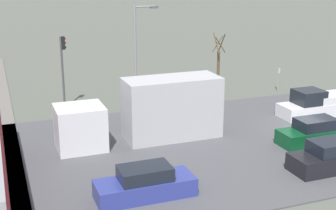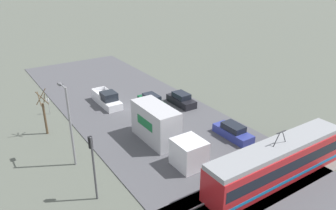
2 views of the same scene
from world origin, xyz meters
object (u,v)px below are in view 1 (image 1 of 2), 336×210
(sedan_car_1, at_px, (315,133))
(no_parking_sign, at_px, (278,77))
(pickup_truck, at_px, (316,105))
(sedan_car_0, at_px, (145,184))
(box_truck, at_px, (151,112))
(street_lamp_near_crossing, at_px, (138,47))
(traffic_light_pole, at_px, (63,63))
(sedan_car_2, at_px, (331,157))
(street_tree, at_px, (218,66))

(sedan_car_1, relative_size, no_parking_sign, 2.24)
(pickup_truck, xyz_separation_m, sedan_car_0, (-7.51, 15.24, -0.11))
(box_truck, height_order, sedan_car_1, box_truck)
(box_truck, height_order, street_lamp_near_crossing, street_lamp_near_crossing)
(pickup_truck, relative_size, sedan_car_0, 1.24)
(pickup_truck, bearing_deg, traffic_light_pole, 63.64)
(sedan_car_2, distance_m, street_lamp_near_crossing, 17.33)
(sedan_car_0, bearing_deg, street_lamp_near_crossing, 163.82)
(sedan_car_2, xyz_separation_m, traffic_light_pole, (16.19, 11.27, 2.79))
(box_truck, distance_m, sedan_car_1, 9.97)
(box_truck, distance_m, sedan_car_0, 7.59)
(box_truck, distance_m, sedan_car_2, 10.62)
(street_tree, distance_m, street_lamp_near_crossing, 7.54)
(sedan_car_1, relative_size, street_lamp_near_crossing, 0.61)
(sedan_car_2, bearing_deg, sedan_car_0, 87.05)
(traffic_light_pole, distance_m, no_parking_sign, 18.06)
(box_truck, relative_size, street_lamp_near_crossing, 1.33)
(sedan_car_1, bearing_deg, street_tree, 179.82)
(box_truck, height_order, sedan_car_0, box_truck)
(pickup_truck, distance_m, no_parking_sign, 7.10)
(traffic_light_pole, xyz_separation_m, street_lamp_near_crossing, (-0.18, -5.71, 0.86))
(no_parking_sign, bearing_deg, sedan_car_2, 156.21)
(box_truck, distance_m, pickup_truck, 12.64)
(sedan_car_1, xyz_separation_m, no_parking_sign, (11.52, -4.97, 0.54))
(street_lamp_near_crossing, xyz_separation_m, no_parking_sign, (-1.03, -12.16, -3.13))
(pickup_truck, relative_size, street_lamp_near_crossing, 0.75)
(street_lamp_near_crossing, relative_size, no_parking_sign, 3.69)
(street_tree, height_order, no_parking_sign, street_tree)
(sedan_car_0, height_order, sedan_car_1, sedan_car_1)
(box_truck, height_order, no_parking_sign, box_truck)
(street_tree, xyz_separation_m, no_parking_sign, (-1.60, -4.93, -1.04))
(street_lamp_near_crossing, bearing_deg, box_truck, 167.71)
(sedan_car_1, height_order, traffic_light_pole, traffic_light_pole)
(sedan_car_0, height_order, street_lamp_near_crossing, street_lamp_near_crossing)
(pickup_truck, distance_m, sedan_car_1, 5.80)
(traffic_light_pole, bearing_deg, no_parking_sign, -93.89)
(pickup_truck, height_order, no_parking_sign, no_parking_sign)
(sedan_car_1, bearing_deg, no_parking_sign, 156.64)
(sedan_car_0, distance_m, street_tree, 19.95)
(street_tree, bearing_deg, pickup_truck, -157.61)
(box_truck, relative_size, sedan_car_1, 2.19)
(box_truck, relative_size, pickup_truck, 1.76)
(traffic_light_pole, xyz_separation_m, no_parking_sign, (-1.22, -17.87, -2.27))
(sedan_car_2, bearing_deg, pickup_truck, -32.88)
(pickup_truck, relative_size, street_tree, 1.13)
(sedan_car_1, height_order, no_parking_sign, no_parking_sign)
(sedan_car_2, xyz_separation_m, street_lamp_near_crossing, (16.01, 5.56, 3.65))
(traffic_light_pole, relative_size, no_parking_sign, 2.67)
(sedan_car_2, xyz_separation_m, street_tree, (16.58, -1.67, 1.57))
(box_truck, xyz_separation_m, street_lamp_near_crossing, (8.47, -1.84, 2.57))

